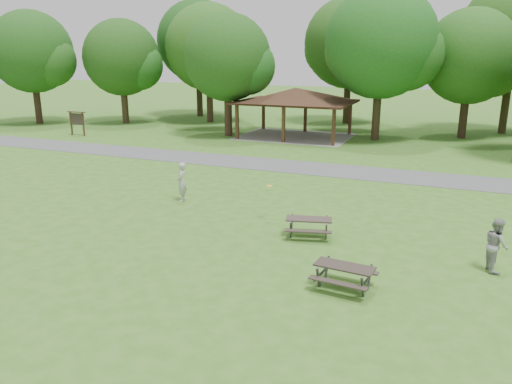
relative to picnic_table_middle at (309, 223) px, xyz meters
The scene contains 17 objects.
ground 4.82m from the picnic_table_middle, 132.60° to the right, with size 160.00×160.00×0.00m, color #37691E.
asphalt_path 10.97m from the picnic_table_middle, 107.21° to the left, with size 120.00×3.20×0.02m, color #4F4E51.
pavilion 21.86m from the picnic_table_middle, 109.49° to the left, with size 8.60×7.01×3.76m.
notice_board 27.39m from the picnic_table_middle, 148.09° to the left, with size 1.60×0.30×1.88m.
tree_row_a 36.67m from the picnic_table_middle, 149.30° to the left, with size 7.56×7.20×9.97m.
tree_row_b 33.08m from the picnic_table_middle, 137.68° to the left, with size 7.14×6.80×9.28m.
tree_row_c 31.31m from the picnic_table_middle, 123.92° to the left, with size 8.19×7.80×10.67m.
tree_row_d 23.16m from the picnic_table_middle, 122.63° to the left, with size 6.93×6.60×9.27m.
tree_row_e 22.42m from the picnic_table_middle, 93.05° to the left, with size 8.40×8.00×11.02m.
tree_row_f 26.01m from the picnic_table_middle, 79.04° to the left, with size 7.35×7.00×9.55m.
tree_deep_a 35.92m from the picnic_table_middle, 124.79° to the left, with size 8.40×8.00×11.38m.
tree_deep_b 30.61m from the picnic_table_middle, 99.89° to the left, with size 8.40×8.00×11.13m.
picnic_table_middle is the anchor object (origin of this frame).
picnic_table_far 4.12m from the picnic_table_middle, 59.53° to the right, with size 1.77×1.47×0.71m.
frisbee_in_flight 2.43m from the picnic_table_middle, 149.81° to the left, with size 0.27×0.27×0.02m.
frisbee_thrower 6.85m from the picnic_table_middle, 161.84° to the left, with size 0.63×0.41×1.73m, color #ADADB0.
frisbee_catcher 6.07m from the picnic_table_middle, ahead, with size 0.81×0.63×1.66m, color gray.
Camera 1 is at (7.94, -12.78, 6.45)m, focal length 35.00 mm.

